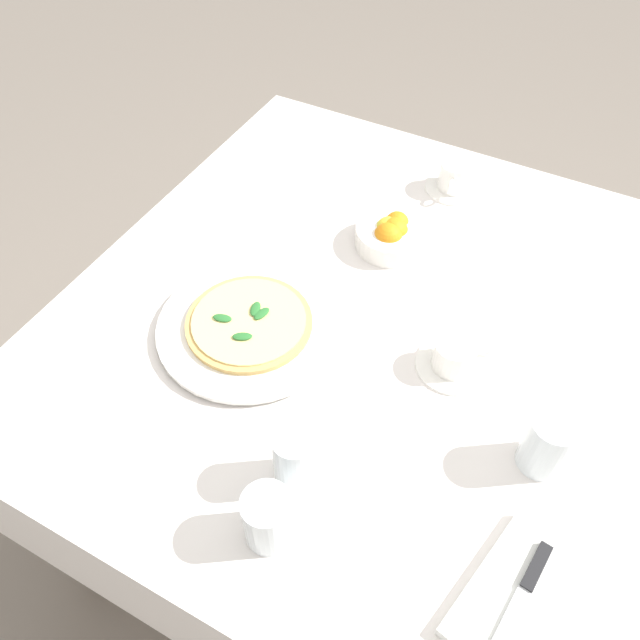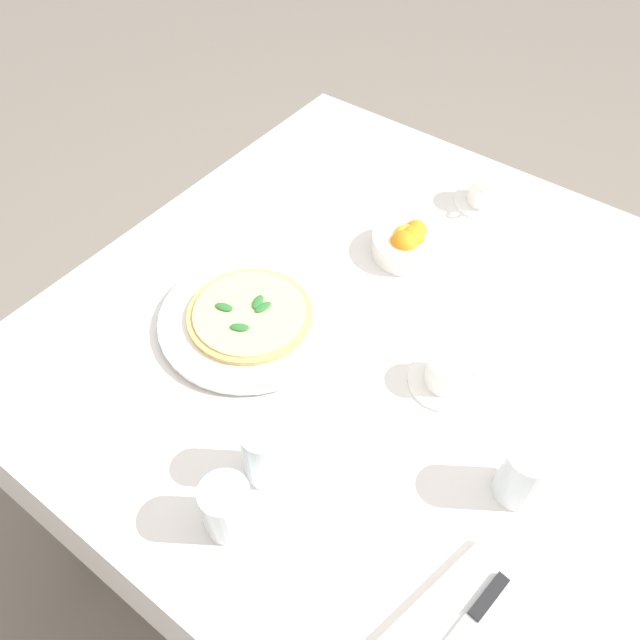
# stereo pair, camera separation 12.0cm
# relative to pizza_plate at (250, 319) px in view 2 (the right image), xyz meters

# --- Properties ---
(ground_plane) EXTENTS (8.00, 8.00, 0.00)m
(ground_plane) POSITION_rel_pizza_plate_xyz_m (-0.14, 0.22, -0.75)
(ground_plane) COLOR slate
(dining_table) EXTENTS (1.22, 1.22, 0.74)m
(dining_table) POSITION_rel_pizza_plate_xyz_m (-0.14, 0.22, -0.13)
(dining_table) COLOR white
(dining_table) RESTS_ON ground_plane
(pizza_plate) EXTENTS (0.35, 0.35, 0.02)m
(pizza_plate) POSITION_rel_pizza_plate_xyz_m (0.00, 0.00, 0.00)
(pizza_plate) COLOR white
(pizza_plate) RESTS_ON dining_table
(pizza) EXTENTS (0.24, 0.24, 0.02)m
(pizza) POSITION_rel_pizza_plate_xyz_m (0.00, -0.00, 0.01)
(pizza) COLOR #DBAD60
(pizza) RESTS_ON pizza_plate
(coffee_cup_near_left) EXTENTS (0.13, 0.13, 0.07)m
(coffee_cup_near_left) POSITION_rel_pizza_plate_xyz_m (-0.58, 0.19, 0.02)
(coffee_cup_near_left) COLOR white
(coffee_cup_near_left) RESTS_ON dining_table
(coffee_cup_right_edge) EXTENTS (0.13, 0.13, 0.06)m
(coffee_cup_right_edge) POSITION_rel_pizza_plate_xyz_m (-0.10, 0.36, 0.02)
(coffee_cup_right_edge) COLOR white
(coffee_cup_right_edge) RESTS_ON dining_table
(water_glass_left_edge) EXTENTS (0.07, 0.07, 0.11)m
(water_glass_left_edge) POSITION_rel_pizza_plate_xyz_m (0.01, 0.55, 0.04)
(water_glass_left_edge) COLOR white
(water_glass_left_edge) RESTS_ON dining_table
(water_glass_far_left) EXTENTS (0.07, 0.07, 0.12)m
(water_glass_far_left) POSITION_rel_pizza_plate_xyz_m (0.22, 0.22, 0.04)
(water_glass_far_left) COLOR white
(water_glass_far_left) RESTS_ON dining_table
(water_glass_near_right) EXTENTS (0.07, 0.07, 0.10)m
(water_glass_near_right) POSITION_rel_pizza_plate_xyz_m (0.32, 0.23, 0.03)
(water_glass_near_right) COLOR white
(water_glass_near_right) RESTS_ON dining_table
(napkin_folded) EXTENTS (0.24, 0.17, 0.02)m
(napkin_folded) POSITION_rel_pizza_plate_xyz_m (0.24, 0.59, -0.00)
(napkin_folded) COLOR white
(napkin_folded) RESTS_ON dining_table
(dinner_knife) EXTENTS (0.20, 0.04, 0.01)m
(dinner_knife) POSITION_rel_pizza_plate_xyz_m (0.24, 0.59, 0.01)
(dinner_knife) COLOR silver
(dinner_knife) RESTS_ON napkin_folded
(citrus_bowl) EXTENTS (0.15, 0.15, 0.07)m
(citrus_bowl) POSITION_rel_pizza_plate_xyz_m (-0.34, 0.14, 0.02)
(citrus_bowl) COLOR white
(citrus_bowl) RESTS_ON dining_table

